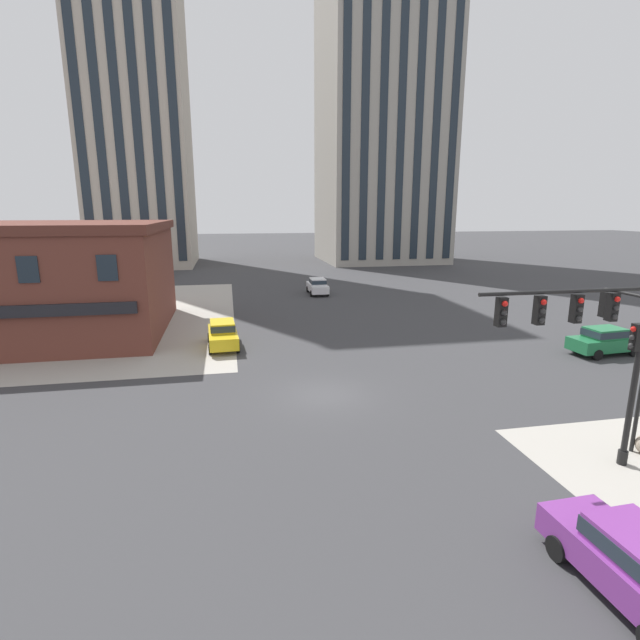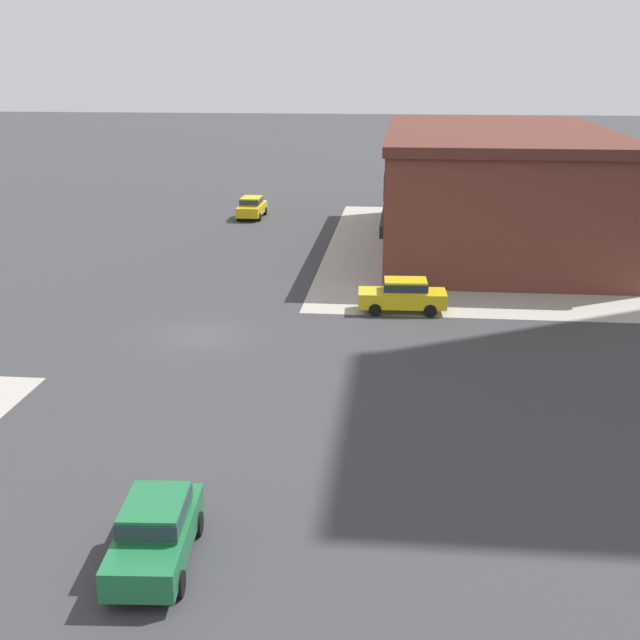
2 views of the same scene
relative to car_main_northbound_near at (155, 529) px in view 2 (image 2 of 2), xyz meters
name	(u,v)px [view 2 (image 2 of 2)]	position (x,y,z in m)	size (l,w,h in m)	color
ground_plane	(203,336)	(-18.11, -3.13, -0.92)	(320.00, 320.00, 0.00)	#38383A
sidewalk_far_corner	(568,251)	(-38.11, 16.87, -0.92)	(32.00, 32.00, 0.02)	#A8A399
car_main_northbound_near	(155,529)	(0.00, 0.00, 0.00)	(4.52, 2.14, 1.68)	#1E6B3D
car_main_southbound_near	(403,294)	(-22.92, 6.05, 0.00)	(2.06, 4.48, 1.68)	gold
car_cross_eastbound	(252,206)	(-47.96, -6.23, 0.00)	(4.41, 1.92, 1.68)	gold
storefront_block_near_corner	(495,188)	(-39.53, 11.96, 3.00)	(25.34, 14.59, 7.81)	brown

